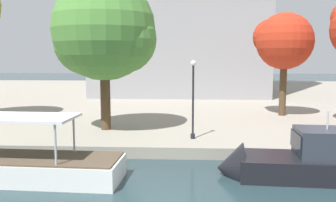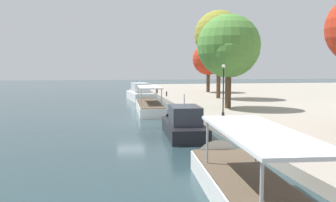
{
  "view_description": "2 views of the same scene",
  "coord_description": "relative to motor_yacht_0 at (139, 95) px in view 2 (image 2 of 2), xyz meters",
  "views": [
    {
      "loc": [
        0.86,
        -12.72,
        5.54
      ],
      "look_at": [
        -0.21,
        7.18,
        3.08
      ],
      "focal_mm": 38.15,
      "sensor_mm": 36.0,
      "label": 1
    },
    {
      "loc": [
        33.64,
        -2.34,
        5.19
      ],
      "look_at": [
        2.8,
        2.99,
        2.24
      ],
      "focal_mm": 39.49,
      "sensor_mm": 36.0,
      "label": 2
    }
  ],
  "objects": [
    {
      "name": "ground_plane",
      "position": [
        23.46,
        -2.96,
        -0.83
      ],
      "size": [
        220.0,
        220.0,
        0.0
      ],
      "primitive_type": "plane",
      "color": "#23383D"
    },
    {
      "name": "tree_3",
      "position": [
        18.86,
        7.88,
        6.26
      ],
      "size": [
        6.91,
        6.8,
        10.13
      ],
      "color": "#4C3823",
      "rests_on": "dock_promenade"
    },
    {
      "name": "motor_yacht_0",
      "position": [
        0.0,
        0.0,
        0.0
      ],
      "size": [
        9.89,
        3.6,
        4.52
      ],
      "rotation": [
        0.0,
        0.0,
        3.23
      ],
      "color": "white",
      "rests_on": "ground_plane"
    },
    {
      "name": "tree_0",
      "position": [
        6.63,
        10.84,
        8.59
      ],
      "size": [
        6.94,
        6.94,
        12.38
      ],
      "color": "#4C3823",
      "rests_on": "dock_promenade"
    },
    {
      "name": "tree_4",
      "position": [
        -5.99,
        12.63,
        5.71
      ],
      "size": [
        5.62,
        5.53,
        8.56
      ],
      "color": "#4C3823",
      "rests_on": "dock_promenade"
    },
    {
      "name": "motor_yacht_2",
      "position": [
        29.86,
        0.53,
        -0.17
      ],
      "size": [
        8.56,
        3.08,
        4.04
      ],
      "rotation": [
        0.0,
        0.0,
        3.08
      ],
      "color": "black",
      "rests_on": "ground_plane"
    },
    {
      "name": "mooring_bollard_0",
      "position": [
        1.78,
        4.03,
        0.23
      ],
      "size": [
        0.22,
        0.22,
        0.75
      ],
      "color": "#2D2D33",
      "rests_on": "dock_promenade"
    },
    {
      "name": "mooring_bollard_1",
      "position": [
        -5.28,
        3.59,
        0.25
      ],
      "size": [
        0.27,
        0.27,
        0.79
      ],
      "color": "#2D2D33",
      "rests_on": "dock_promenade"
    },
    {
      "name": "lamp_post",
      "position": [
        24.68,
        5.45,
        2.33
      ],
      "size": [
        0.32,
        0.32,
        4.7
      ],
      "color": "black",
      "rests_on": "dock_promenade"
    },
    {
      "name": "tour_boat_3",
      "position": [
        44.4,
        -0.07,
        -0.4
      ],
      "size": [
        13.48,
        3.54,
        3.93
      ],
      "rotation": [
        0.0,
        0.0,
        3.07
      ],
      "color": "silver",
      "rests_on": "ground_plane"
    },
    {
      "name": "tour_boat_1",
      "position": [
        15.06,
        -0.28,
        -0.43
      ],
      "size": [
        12.21,
        3.14,
        3.86
      ],
      "rotation": [
        0.0,
        0.0,
        3.1
      ],
      "color": "silver",
      "rests_on": "ground_plane"
    }
  ]
}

